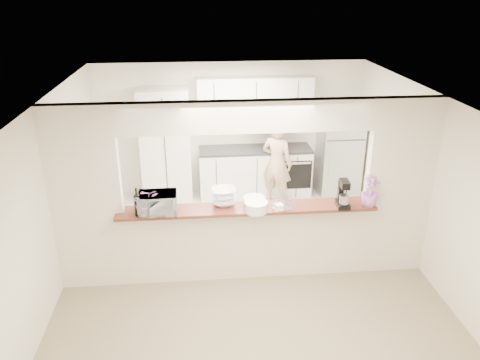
{
  "coord_description": "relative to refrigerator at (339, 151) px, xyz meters",
  "views": [
    {
      "loc": [
        -0.61,
        -5.52,
        3.81
      ],
      "look_at": [
        -0.06,
        0.3,
        1.33
      ],
      "focal_mm": 35.0,
      "sensor_mm": 36.0,
      "label": 1
    }
  ],
  "objects": [
    {
      "name": "refrigerator",
      "position": [
        0.0,
        0.0,
        0.0
      ],
      "size": [
        0.75,
        0.7,
        1.7
      ],
      "primitive_type": "cube",
      "color": "#BABABF",
      "rests_on": "floor"
    },
    {
      "name": "wine_bottle_a",
      "position": [
        -3.45,
        -2.8,
        0.37
      ],
      "size": [
        0.07,
        0.07,
        0.33
      ],
      "color": "black",
      "rests_on": "bar_counter"
    },
    {
      "name": "flower_left",
      "position": [
        -3.35,
        -2.8,
        0.42
      ],
      "size": [
        0.39,
        0.36,
        0.37
      ],
      "primitive_type": "imported",
      "rotation": [
        0.0,
        0.0,
        0.24
      ],
      "color": "#C468A9",
      "rests_on": "bar_counter"
    },
    {
      "name": "kitchen_cabinets",
      "position": [
        -2.24,
        0.07,
        0.12
      ],
      "size": [
        3.15,
        0.62,
        2.25
      ],
      "color": "white",
      "rests_on": "floor"
    },
    {
      "name": "stand_mixer",
      "position": [
        -0.8,
        -2.79,
        0.41
      ],
      "size": [
        0.18,
        0.27,
        0.37
      ],
      "color": "black",
      "rests_on": "bar_counter"
    },
    {
      "name": "partition",
      "position": [
        -2.05,
        -2.65,
        0.63
      ],
      "size": [
        5.0,
        0.15,
        2.5
      ],
      "color": "silver",
      "rests_on": "floor"
    },
    {
      "name": "floor",
      "position": [
        -2.05,
        -2.65,
        -0.85
      ],
      "size": [
        6.0,
        6.0,
        0.0
      ],
      "primitive_type": "plane",
      "color": "tan",
      "rests_on": "ground"
    },
    {
      "name": "plate_stack_a",
      "position": [
        -1.95,
        -2.84,
        0.31
      ],
      "size": [
        0.3,
        0.3,
        0.14
      ],
      "color": "white",
      "rests_on": "bar_counter"
    },
    {
      "name": "bar_counter",
      "position": [
        -2.05,
        -2.65,
        -0.27
      ],
      "size": [
        3.4,
        0.38,
        1.09
      ],
      "color": "silver",
      "rests_on": "floor"
    },
    {
      "name": "utensil_caddy",
      "position": [
        -1.6,
        -2.8,
        0.34
      ],
      "size": [
        0.28,
        0.2,
        0.23
      ],
      "color": "silver",
      "rests_on": "bar_counter"
    },
    {
      "name": "tile_overlay",
      "position": [
        -2.05,
        -1.1,
        -0.84
      ],
      "size": [
        5.0,
        2.9,
        0.01
      ],
      "primitive_type": "cube",
      "color": "beige",
      "rests_on": "floor"
    },
    {
      "name": "flower_right",
      "position": [
        -0.45,
        -2.8,
        0.45
      ],
      "size": [
        0.3,
        0.3,
        0.42
      ],
      "primitive_type": "imported",
      "rotation": [
        0.0,
        0.0,
        0.35
      ],
      "color": "#C66ECD",
      "rests_on": "bar_counter"
    },
    {
      "name": "serving_bowls",
      "position": [
        -2.35,
        -2.6,
        0.35
      ],
      "size": [
        0.33,
        0.33,
        0.23
      ],
      "primitive_type": "imported",
      "rotation": [
        0.0,
        0.0,
        0.08
      ],
      "color": "white",
      "rests_on": "bar_counter"
    },
    {
      "name": "person",
      "position": [
        -1.26,
        -0.38,
        -0.07
      ],
      "size": [
        0.68,
        0.63,
        1.57
      ],
      "primitive_type": "imported",
      "rotation": [
        0.0,
        0.0,
        2.56
      ],
      "color": "tan",
      "rests_on": "floor"
    },
    {
      "name": "red_bowl",
      "position": [
        -1.85,
        -2.68,
        0.28
      ],
      "size": [
        0.15,
        0.15,
        0.07
      ],
      "primitive_type": "cylinder",
      "color": "maroon",
      "rests_on": "bar_counter"
    },
    {
      "name": "wine_bottle_b",
      "position": [
        -3.45,
        -2.8,
        0.39
      ],
      "size": [
        0.08,
        0.08,
        0.38
      ],
      "color": "black",
      "rests_on": "bar_counter"
    },
    {
      "name": "toaster_oven",
      "position": [
        -3.2,
        -2.75,
        0.37
      ],
      "size": [
        0.49,
        0.34,
        0.27
      ],
      "primitive_type": "imported",
      "rotation": [
        0.0,
        0.0,
        0.02
      ],
      "color": "#BCBCC1",
      "rests_on": "bar_counter"
    },
    {
      "name": "plate_stack_b",
      "position": [
        -1.95,
        -2.62,
        0.29
      ],
      "size": [
        0.29,
        0.29,
        0.1
      ],
      "color": "white",
      "rests_on": "bar_counter"
    },
    {
      "name": "tan_bowl",
      "position": [
        -2.0,
        -2.68,
        0.27
      ],
      "size": [
        0.15,
        0.15,
        0.07
      ],
      "primitive_type": "cylinder",
      "color": "tan",
      "rests_on": "bar_counter"
    }
  ]
}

